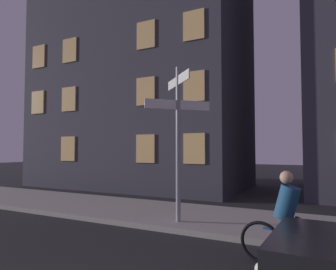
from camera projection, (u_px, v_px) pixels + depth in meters
The scene contains 4 objects.
sidewalk_kerb at pixel (230, 221), 7.99m from camera, with size 40.00×3.12×0.14m, color #9E9991.
signpost at pixel (178, 128), 7.76m from camera, with size 1.27×1.27×3.96m.
cyclist at pixel (290, 223), 4.98m from camera, with size 1.81×0.37×1.61m.
building_left_block at pixel (141, 48), 16.84m from camera, with size 11.13×6.28×15.27m.
Camera 1 is at (2.25, -1.23, 1.97)m, focal length 32.26 mm.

